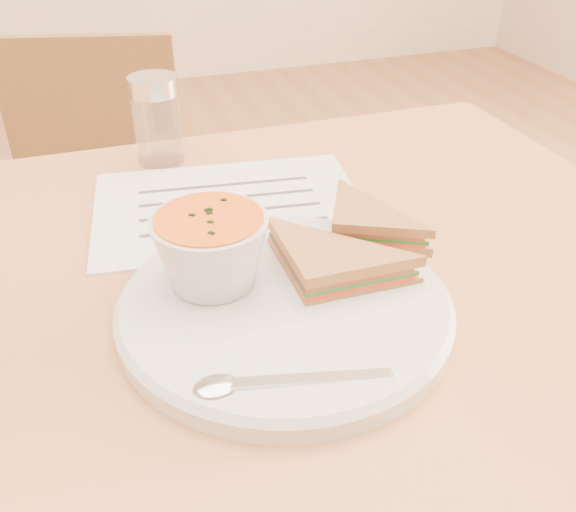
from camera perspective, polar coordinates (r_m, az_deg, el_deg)
name	(u,v)px	position (r m, az deg, el deg)	size (l,w,h in m)	color
dining_table	(243,500)	(0.92, -4.04, -20.83)	(1.00, 0.70, 0.75)	#9D6330
chair_far	(98,254)	(1.37, -16.54, 0.17)	(0.36, 0.36, 0.80)	brown
plate	(285,308)	(0.58, -0.29, -4.65)	(0.30, 0.30, 0.02)	silver
soup_bowl	(211,254)	(0.58, -6.83, 0.16)	(0.11, 0.11, 0.07)	silver
sandwich_half_a	(306,296)	(0.56, 1.57, -3.60)	(0.12, 0.12, 0.04)	#AD713D
sandwich_half_b	(331,237)	(0.62, 3.87, 1.66)	(0.10, 0.10, 0.03)	#AD713D
spoon	(287,381)	(0.49, -0.07, -11.09)	(0.18, 0.04, 0.01)	silver
paper_menu	(230,206)	(0.76, -5.20, 4.47)	(0.31, 0.23, 0.00)	white
condiment_shaker	(157,120)	(0.87, -11.57, 11.74)	(0.06, 0.06, 0.12)	silver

